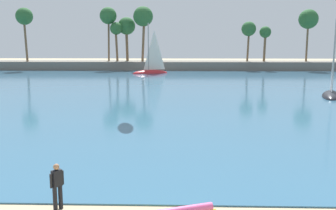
{
  "coord_description": "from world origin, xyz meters",
  "views": [
    {
      "loc": [
        0.98,
        -4.12,
        5.81
      ],
      "look_at": [
        0.46,
        13.93,
        2.79
      ],
      "focal_mm": 40.48,
      "sensor_mm": 36.0,
      "label": 1
    }
  ],
  "objects": [
    {
      "name": "sea",
      "position": [
        0.0,
        61.92,
        0.03
      ],
      "size": [
        220.0,
        106.57,
        0.06
      ],
      "primitive_type": "cube",
      "color": "#33607F",
      "rests_on": "ground"
    },
    {
      "name": "sailboat_near_shore",
      "position": [
        -4.19,
        65.57,
        0.94
      ],
      "size": [
        6.98,
        4.62,
        9.78
      ],
      "color": "red",
      "rests_on": "sea"
    },
    {
      "name": "palm_headland",
      "position": [
        -0.62,
        75.12,
        3.33
      ],
      "size": [
        81.5,
        6.37,
        12.91
      ],
      "color": "slate",
      "rests_on": "ground"
    },
    {
      "name": "sailboat_toward_headland",
      "position": [
        17.2,
        36.31,
        0.85
      ],
      "size": [
        3.75,
        6.27,
        8.72
      ],
      "color": "black",
      "rests_on": "sea"
    },
    {
      "name": "person_at_waterline",
      "position": [
        -3.24,
        8.27,
        0.89
      ],
      "size": [
        0.37,
        0.45,
        1.67
      ],
      "color": "black",
      "rests_on": "ground"
    }
  ]
}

